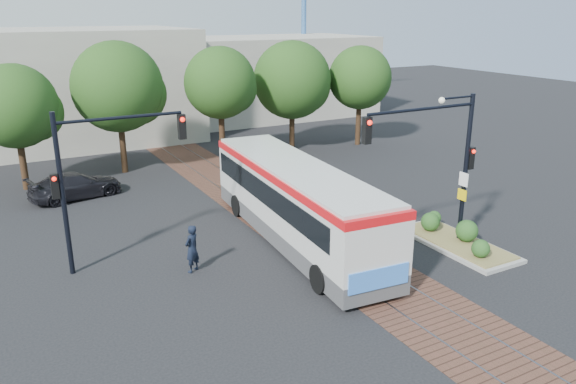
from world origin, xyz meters
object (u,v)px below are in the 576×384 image
officer (192,249)px  parked_car (75,185)px  traffic_island (456,237)px  signal_pole_main (445,149)px  signal_pole_left (93,168)px  city_bus (296,199)px

officer → parked_car: 11.35m
traffic_island → signal_pole_main: 3.95m
signal_pole_left → parked_car: size_ratio=1.30×
traffic_island → officer: 10.78m
officer → traffic_island: bearing=132.3°
signal_pole_main → officer: (-9.41, 2.80, -3.25)m
city_bus → signal_pole_main: bearing=-32.6°
signal_pole_main → officer: bearing=163.4°
city_bus → signal_pole_left: signal_pole_left is taller
traffic_island → officer: size_ratio=2.85×
signal_pole_left → officer: size_ratio=3.29×
signal_pole_left → parked_car: signal_pole_left is taller
city_bus → signal_pole_left: 7.99m
parked_car → officer: bearing=-179.3°
signal_pole_main → traffic_island: bearing=-5.4°
city_bus → officer: bearing=-167.6°
traffic_island → parked_car: parked_car is taller
city_bus → traffic_island: city_bus is taller
signal_pole_main → parked_car: (-11.74, 13.91, -3.49)m
signal_pole_left → officer: 4.55m
signal_pole_main → officer: size_ratio=3.29×
traffic_island → signal_pole_main: bearing=174.6°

